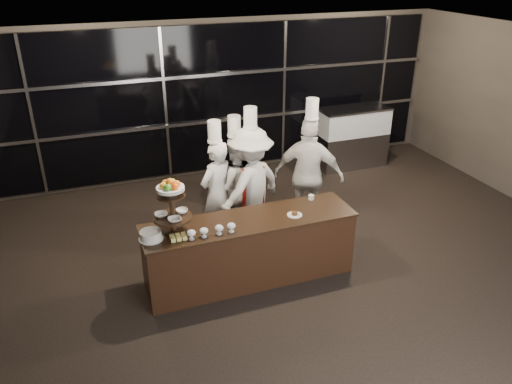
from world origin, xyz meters
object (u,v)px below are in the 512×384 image
object	(u,v)px
layer_cake	(151,235)
chef_b	(235,185)
display_stand	(171,203)
chef_c	(251,185)
buffet_counter	(250,249)
chef_d	(309,175)
chef_a	(217,192)
display_case	(352,134)

from	to	relation	value
layer_cake	chef_b	world-z (taller)	chef_b
display_stand	layer_cake	world-z (taller)	display_stand
display_stand	chef_c	bearing A→B (deg)	36.13
buffet_counter	chef_d	size ratio (longest dim) A/B	1.32
chef_a	chef_b	bearing A→B (deg)	28.08
display_stand	chef_b	world-z (taller)	chef_b
layer_cake	display_case	size ratio (longest dim) A/B	0.21
chef_c	chef_a	bearing A→B (deg)	174.20
display_case	chef_b	distance (m)	3.64
layer_cake	chef_d	xyz separation A→B (m)	(2.63, 1.05, -0.03)
display_case	layer_cake	bearing A→B (deg)	-145.91
display_stand	chef_b	size ratio (longest dim) A/B	0.38
layer_cake	chef_a	world-z (taller)	chef_a
layer_cake	display_case	distance (m)	5.61
display_case	chef_c	size ratio (longest dim) A/B	0.68
display_stand	chef_a	size ratio (longest dim) A/B	0.38
chef_c	layer_cake	bearing A→B (deg)	-147.71
display_stand	chef_a	distance (m)	1.44
display_stand	chef_c	size ratio (longest dim) A/B	0.35
chef_d	display_stand	bearing A→B (deg)	-156.85
display_stand	display_case	xyz separation A→B (m)	(4.35, 3.09, -0.65)
buffet_counter	display_stand	distance (m)	1.33
display_case	chef_d	size ratio (longest dim) A/B	0.67
display_case	chef_d	world-z (taller)	chef_d
display_case	chef_a	distance (m)	4.04
chef_a	chef_c	distance (m)	0.52
buffet_counter	display_case	world-z (taller)	display_case
buffet_counter	layer_cake	xyz separation A→B (m)	(-1.29, -0.05, 0.51)
display_case	chef_a	world-z (taller)	chef_a
buffet_counter	display_stand	world-z (taller)	display_stand
display_stand	display_case	bearing A→B (deg)	35.41
chef_a	chef_d	world-z (taller)	chef_d
buffet_counter	layer_cake	bearing A→B (deg)	-177.79
display_stand	chef_b	bearing A→B (deg)	45.82
chef_d	layer_cake	bearing A→B (deg)	-158.25
chef_a	chef_c	xyz separation A→B (m)	(0.52, -0.05, 0.06)
buffet_counter	chef_b	size ratio (longest dim) A/B	1.46
layer_cake	chef_b	distance (m)	1.99
buffet_counter	chef_c	world-z (taller)	chef_c
chef_b	chef_c	size ratio (longest dim) A/B	0.92
buffet_counter	chef_b	world-z (taller)	chef_b
chef_c	chef_d	world-z (taller)	chef_d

